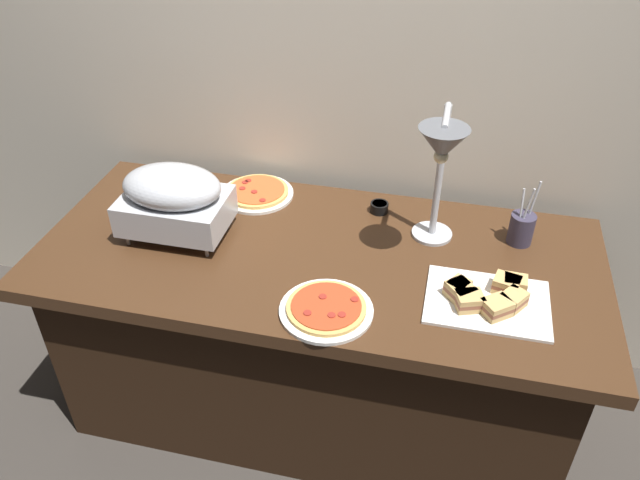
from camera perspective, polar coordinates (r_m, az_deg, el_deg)
ground_plane at (r=2.64m, az=-0.19°, el=-14.33°), size 8.00×8.00×0.00m
back_wall at (r=2.32m, az=2.70°, el=15.04°), size 4.40×0.04×2.40m
buffet_table at (r=2.35m, az=-0.21°, el=-8.35°), size 1.90×0.84×0.76m
chafing_dish at (r=2.17m, az=-13.18°, el=3.72°), size 0.36×0.25×0.26m
heat_lamp at (r=1.91m, az=10.99°, el=7.59°), size 0.15×0.31×0.50m
pizza_plate_front at (r=2.41m, az=-5.77°, el=4.33°), size 0.28×0.28×0.03m
pizza_plate_center at (r=1.87m, az=0.57°, el=-6.31°), size 0.28×0.28×0.03m
sandwich_platter at (r=1.96m, az=15.04°, el=-5.05°), size 0.37×0.27×0.06m
sauce_cup_near at (r=2.31m, az=5.43°, el=3.01°), size 0.07×0.07×0.04m
utensil_holder at (r=2.23m, az=17.88°, el=1.04°), size 0.08×0.08×0.23m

